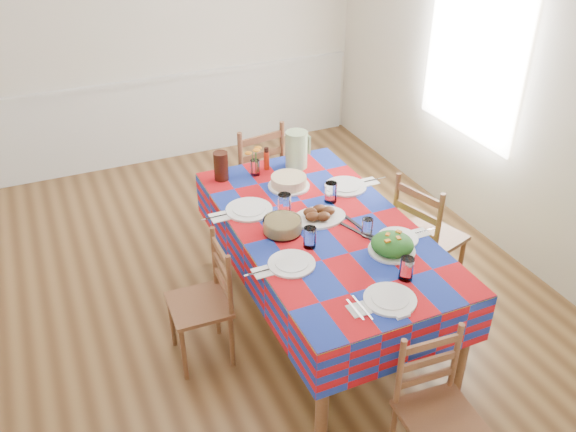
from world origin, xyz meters
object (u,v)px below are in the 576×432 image
object	(u,v)px
chair_far	(254,178)
meat_platter	(319,215)
dining_table	(323,236)
chair_near	(436,411)
green_pitcher	(296,150)
tea_pitcher	(221,166)
chair_left	(205,303)
chair_right	(425,238)

from	to	relation	value
chair_far	meat_platter	bearing A→B (deg)	80.60
dining_table	chair_far	world-z (taller)	chair_far
chair_near	chair_far	size ratio (longest dim) A/B	0.85
green_pitcher	tea_pitcher	size ratio (longest dim) A/B	1.33
chair_left	green_pitcher	bearing A→B (deg)	131.02
tea_pitcher	green_pitcher	bearing A→B (deg)	-3.95
chair_right	green_pitcher	bearing A→B (deg)	20.78
chair_near	chair_left	size ratio (longest dim) A/B	0.99
meat_platter	chair_left	bearing A→B (deg)	-174.49
green_pitcher	chair_near	world-z (taller)	green_pitcher
chair_near	chair_far	world-z (taller)	chair_far
dining_table	chair_near	distance (m)	1.37
chair_right	chair_far	bearing A→B (deg)	15.20
meat_platter	green_pitcher	distance (m)	0.79
dining_table	chair_far	bearing A→B (deg)	89.66
tea_pitcher	chair_right	distance (m)	1.61
chair_left	dining_table	bearing A→B (deg)	91.94
tea_pitcher	chair_far	world-z (taller)	chair_far
tea_pitcher	chair_left	distance (m)	1.10
dining_table	chair_near	bearing A→B (deg)	-89.89
green_pitcher	chair_near	xyz separation A→B (m)	(-0.19, -2.18, -0.53)
chair_near	dining_table	bearing A→B (deg)	93.79
tea_pitcher	chair_right	world-z (taller)	tea_pitcher
chair_far	chair_right	world-z (taller)	chair_far
meat_platter	chair_right	distance (m)	0.92
dining_table	green_pitcher	distance (m)	0.90
chair_far	green_pitcher	bearing A→B (deg)	100.96
meat_platter	green_pitcher	bearing A→B (deg)	76.56
meat_platter	chair_far	xyz separation A→B (m)	(0.00, 1.25, -0.34)
tea_pitcher	chair_far	xyz separation A→B (m)	(0.42, 0.45, -0.42)
dining_table	chair_right	distance (m)	0.88
meat_platter	green_pitcher	size ratio (longest dim) A/B	1.30
dining_table	green_pitcher	size ratio (longest dim) A/B	7.25
meat_platter	chair_far	bearing A→B (deg)	89.90
green_pitcher	tea_pitcher	world-z (taller)	green_pitcher
tea_pitcher	chair_left	bearing A→B (deg)	-116.31
green_pitcher	chair_left	world-z (taller)	green_pitcher
meat_platter	tea_pitcher	bearing A→B (deg)	117.40
chair_far	chair_near	bearing A→B (deg)	80.59
chair_far	chair_left	xyz separation A→B (m)	(-0.86, -1.33, -0.08)
tea_pitcher	chair_right	size ratio (longest dim) A/B	0.22
meat_platter	tea_pitcher	distance (m)	0.91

